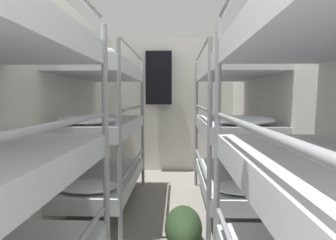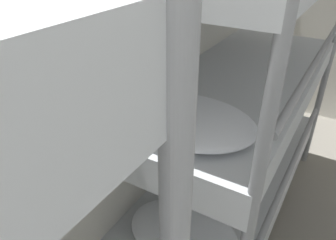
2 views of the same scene
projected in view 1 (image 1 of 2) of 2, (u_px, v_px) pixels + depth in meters
wall_left at (32, 113)px, 2.51m from camera, size 0.06×5.64×2.33m
wall_right at (299, 113)px, 2.45m from camera, size 0.06×5.64×2.33m
wall_back at (171, 105)px, 5.26m from camera, size 2.28×0.06×2.33m
bunk_stack_left_far at (104, 125)px, 3.42m from camera, size 0.71×1.83×1.83m
bunk_stack_right_far at (232, 126)px, 3.38m from camera, size 0.71×1.83×1.83m
duffel_bag at (183, 227)px, 2.60m from camera, size 0.32×0.61×0.32m
hanging_coat at (159, 78)px, 5.09m from camera, size 0.44×0.12×0.90m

